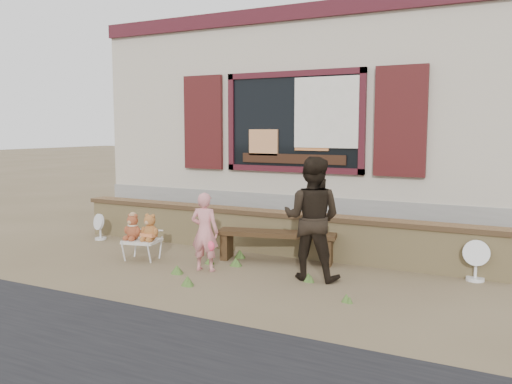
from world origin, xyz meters
The scene contains 12 objects.
ground centered at (0.00, 0.00, 0.00)m, with size 80.00×80.00×0.00m, color brown.
shopfront centered at (0.00, 4.49, 2.00)m, with size 8.04×5.13×4.00m.
brick_wall centered at (0.00, 1.00, 0.34)m, with size 7.10×0.36×0.67m.
bench centered at (0.37, 0.53, 0.33)m, with size 1.78×0.76×0.45m.
folding_chair centered at (-1.44, -0.30, 0.27)m, with size 0.57×0.53×0.30m.
teddy_bear_left centered at (-1.57, -0.33, 0.50)m, with size 0.29×0.25×0.39m, color brown, non-canonical shape.
teddy_bear_right centered at (-1.30, -0.27, 0.50)m, with size 0.30×0.26×0.41m, color brown, non-canonical shape.
child centered at (-0.28, -0.38, 0.54)m, with size 0.39×0.26×1.08m, color pink.
adult centered at (1.17, -0.08, 0.79)m, with size 0.77×0.60×1.59m, color black.
fan_left centered at (-3.04, 0.51, 0.23)m, with size 0.30×0.19×0.46m.
fan_right centered at (3.07, 0.80, 0.27)m, with size 0.34×0.23×0.54m.
grass_tufts centered at (0.06, -0.29, 0.06)m, with size 2.55×1.74×0.12m.
Camera 1 is at (3.72, -6.49, 1.94)m, focal length 38.00 mm.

